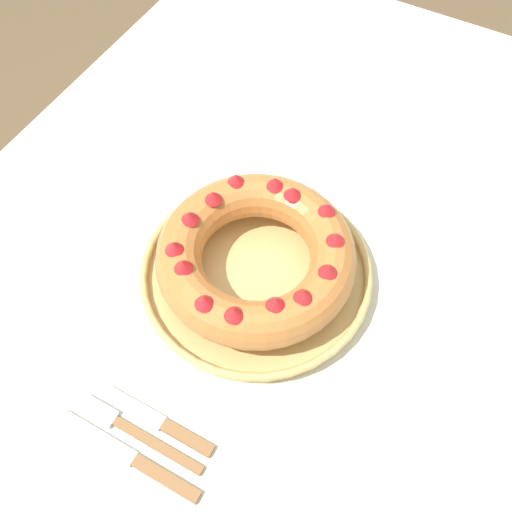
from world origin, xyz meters
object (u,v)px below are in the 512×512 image
fork (131,430)px  serving_knife (137,461)px  bundt_cake (256,256)px  cake_knife (165,425)px  serving_dish (256,273)px

fork → serving_knife: bearing=-134.8°
bundt_cake → cake_knife: bearing=-179.0°
bundt_cake → fork: bundt_cake is taller
serving_knife → bundt_cake: bearing=1.0°
serving_dish → bundt_cake: bearing=141.4°
bundt_cake → fork: size_ratio=1.54×
serving_dish → serving_knife: serving_dish is taller
fork → serving_knife: (-0.03, -0.03, 0.00)m
serving_dish → cake_knife: (-0.26, -0.00, -0.01)m
fork → serving_knife: size_ratio=0.88×
fork → cake_knife: size_ratio=1.12×
serving_dish → fork: serving_dish is taller
bundt_cake → cake_knife: (-0.26, -0.00, -0.06)m
fork → cake_knife: bearing=-52.9°
bundt_cake → fork: bearing=173.9°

